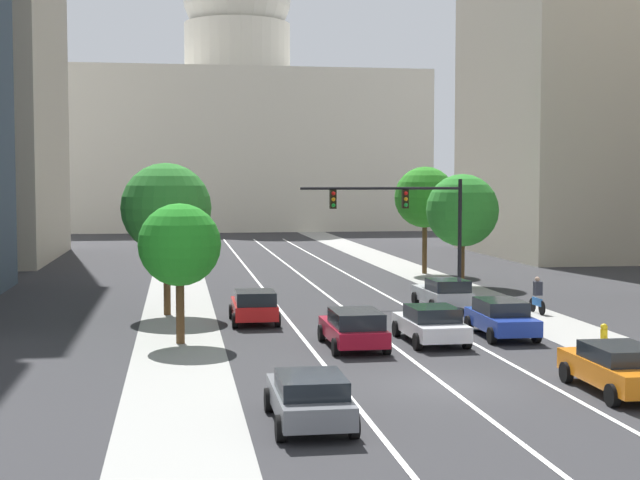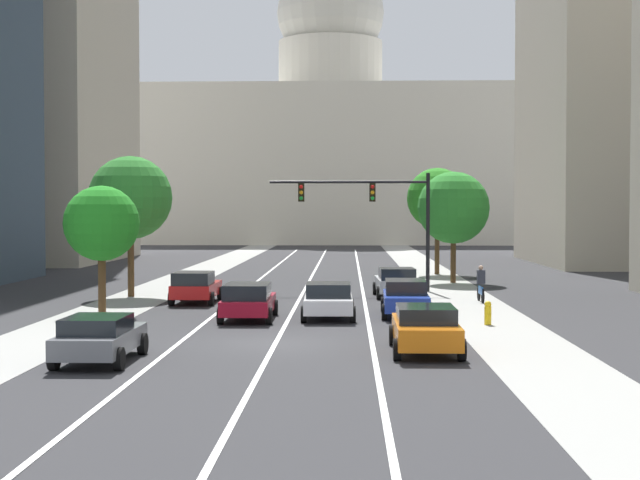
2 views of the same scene
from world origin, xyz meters
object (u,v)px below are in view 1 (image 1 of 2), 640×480
Objects in this scene: car_red at (254,306)px; street_tree_mid_left at (166,208)px; car_gray at (310,397)px; car_white at (431,324)px; car_silver at (443,293)px; traffic_signal_mast at (408,212)px; street_tree_far_right at (462,211)px; street_tree_near_left at (180,245)px; car_orange at (619,368)px; fire_hydrant at (604,336)px; car_crimson at (354,328)px; street_tree_mid_right at (425,197)px; car_blue at (501,317)px; capitol_building at (238,130)px; cyclist at (537,295)px.

street_tree_mid_left is at bearing 50.03° from car_red.
car_white is at bearing -29.36° from car_gray.
car_silver is 5.12m from traffic_signal_mast.
street_tree_mid_left is (-16.93, -9.18, 0.48)m from street_tree_far_right.
car_gray is 13.04m from street_tree_near_left.
street_tree_far_right reaches higher than street_tree_near_left.
fire_hydrant is at bearing -22.48° from car_orange.
car_crimson is at bearing 102.25° from car_white.
car_white is at bearing -41.84° from street_tree_mid_left.
car_crimson is 14.55m from traffic_signal_mast.
car_blue is at bearing -98.32° from street_tree_mid_right.
street_tree_far_right is (8.52, -68.73, -8.37)m from capitol_building.
car_white is 0.99× the size of car_orange.
fire_hydrant is (9.13, -1.30, -0.31)m from car_crimson.
car_orange is 34.73m from street_tree_mid_right.
car_red is at bearing 106.60° from car_silver.
car_white is 0.84× the size of street_tree_near_left.
fire_hydrant is 0.13× the size of street_tree_mid_left.
car_red is 10.53m from car_blue.
car_gray is (-6.24, -10.99, -0.02)m from car_white.
traffic_signal_mast is at bearing 2.74° from car_orange.
capitol_building reaches higher than street_tree_mid_right.
traffic_signal_mast is at bearing 5.79° from car_blue.
car_orange is (9.35, -14.63, -0.02)m from car_red.
car_gray is at bearing -179.40° from car_red.
street_tree_mid_right reaches higher than car_red.
street_tree_near_left is at bearing -136.70° from traffic_signal_mast.
capitol_building is 6.62× the size of street_tree_mid_left.
capitol_building reaches higher than car_white.
traffic_signal_mast is 1.59× the size of street_tree_near_left.
fire_hydrant is 16.10m from street_tree_near_left.
street_tree_far_right is at bearing -24.18° from car_gray.
car_white is at bearing -131.99° from car_red.
street_tree_mid_left is (-12.21, -3.33, 0.36)m from traffic_signal_mast.
street_tree_near_left is at bearing 51.21° from car_orange.
street_tree_mid_left is (-13.10, 0.03, 4.12)m from car_silver.
car_white is 19.75m from street_tree_far_right.
car_gray is 20.70m from street_tree_mid_left.
car_gray is 0.95× the size of car_blue.
street_tree_near_left is at bearing 119.18° from car_silver.
car_crimson is 1.00× the size of car_orange.
capitol_building is 90.04m from fire_hydrant.
cyclist reaches higher than car_white.
capitol_building is 62.50m from street_tree_mid_right.
car_white is 1.06× the size of car_silver.
cyclist is 17.48m from street_tree_near_left.
car_blue is 6.96m from cyclist.
street_tree_mid_right reaches higher than cyclist.
car_orange is 16.42m from street_tree_near_left.
traffic_signal_mast is 1.19× the size of street_tree_mid_right.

